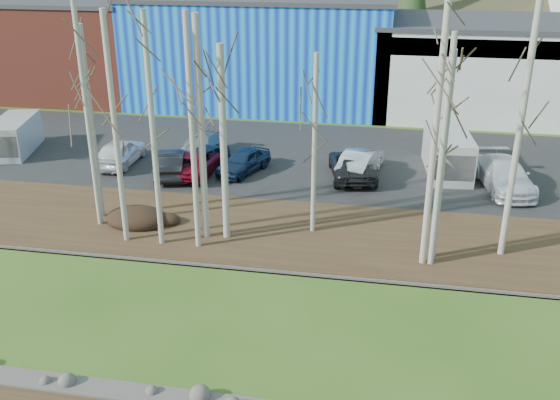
% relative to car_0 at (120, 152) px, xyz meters
% --- Properties ---
extents(river, '(80.00, 8.00, 0.90)m').
position_rel_car_0_xyz_m(river, '(11.06, -14.44, -0.90)').
color(river, black).
rests_on(river, ground).
extents(far_bank_rocks, '(80.00, 0.80, 0.46)m').
position_rel_car_0_xyz_m(far_bank_rocks, '(11.06, -10.34, -0.90)').
color(far_bank_rocks, '#47423D').
rests_on(far_bank_rocks, ground).
extents(far_bank, '(80.00, 7.00, 0.15)m').
position_rel_car_0_xyz_m(far_bank, '(11.06, -7.14, -0.82)').
color(far_bank, '#382616').
rests_on(far_bank, ground).
extents(parking_lot, '(80.00, 14.00, 0.14)m').
position_rel_car_0_xyz_m(parking_lot, '(11.06, 3.36, -0.83)').
color(parking_lot, black).
rests_on(parking_lot, ground).
extents(building_brick, '(16.32, 12.24, 7.80)m').
position_rel_car_0_xyz_m(building_brick, '(-12.94, 17.36, 3.01)').
color(building_brick, brown).
rests_on(building_brick, ground).
extents(building_blue, '(20.40, 12.24, 8.30)m').
position_rel_car_0_xyz_m(building_blue, '(5.06, 17.36, 3.26)').
color(building_blue, '#0F32AE').
rests_on(building_blue, ground).
extents(building_white, '(18.36, 12.24, 6.80)m').
position_rel_car_0_xyz_m(building_white, '(23.06, 17.34, 2.51)').
color(building_white, beige).
rests_on(building_white, ground).
extents(dirt_mound, '(2.92, 2.06, 0.57)m').
position_rel_car_0_xyz_m(dirt_mound, '(4.10, -7.56, -0.46)').
color(dirt_mound, black).
rests_on(dirt_mound, far_bank).
extents(birch_0, '(0.28, 0.28, 8.91)m').
position_rel_car_0_xyz_m(birch_0, '(2.12, -7.06, 3.71)').
color(birch_0, beige).
rests_on(birch_0, far_bank).
extents(birch_1, '(0.22, 0.22, 11.71)m').
position_rel_car_0_xyz_m(birch_1, '(2.42, -7.90, 5.11)').
color(birch_1, beige).
rests_on(birch_1, far_bank).
extents(birch_2, '(0.29, 0.29, 9.59)m').
position_rel_car_0_xyz_m(birch_2, '(7.65, -8.27, 4.05)').
color(birch_2, beige).
rests_on(birch_2, far_bank).
extents(birch_3, '(0.24, 0.24, 9.80)m').
position_rel_car_0_xyz_m(birch_3, '(5.93, -9.24, 4.15)').
color(birch_3, beige).
rests_on(birch_3, far_bank).
extents(birch_4, '(0.30, 0.30, 8.44)m').
position_rel_car_0_xyz_m(birch_4, '(8.56, -8.16, 3.47)').
color(birch_4, beige).
rests_on(birch_4, far_bank).
extents(birch_5, '(0.21, 0.21, 7.98)m').
position_rel_car_0_xyz_m(birch_5, '(12.22, -6.86, 3.24)').
color(birch_5, beige).
rests_on(birch_5, far_bank).
extents(birch_6, '(0.23, 0.23, 9.24)m').
position_rel_car_0_xyz_m(birch_6, '(17.37, -9.04, 3.87)').
color(birch_6, beige).
rests_on(birch_6, far_bank).
extents(birch_7, '(0.26, 0.26, 11.51)m').
position_rel_car_0_xyz_m(birch_7, '(17.04, -9.02, 5.01)').
color(birch_7, beige).
rests_on(birch_7, far_bank).
extents(birch_8, '(0.27, 0.27, 8.52)m').
position_rel_car_0_xyz_m(birch_8, '(17.46, -8.42, 3.51)').
color(birch_8, beige).
rests_on(birch_8, far_bank).
extents(birch_9, '(0.26, 0.26, 11.01)m').
position_rel_car_0_xyz_m(birch_9, '(20.31, -7.64, 4.76)').
color(birch_9, beige).
rests_on(birch_9, far_bank).
extents(birch_10, '(0.24, 0.24, 9.80)m').
position_rel_car_0_xyz_m(birch_10, '(7.59, -9.24, 4.15)').
color(birch_10, beige).
rests_on(birch_10, far_bank).
extents(birch_11, '(0.24, 0.24, 9.80)m').
position_rel_car_0_xyz_m(birch_11, '(4.30, -9.24, 4.15)').
color(birch_11, beige).
rests_on(birch_11, far_bank).
extents(car_0, '(1.80, 4.45, 1.52)m').
position_rel_car_0_xyz_m(car_0, '(0.00, 0.00, 0.00)').
color(car_0, white).
rests_on(car_0, parking_lot).
extents(car_1, '(2.54, 4.61, 1.44)m').
position_rel_car_0_xyz_m(car_1, '(3.54, -1.14, -0.04)').
color(car_1, black).
rests_on(car_1, parking_lot).
extents(car_2, '(2.19, 4.73, 1.31)m').
position_rel_car_0_xyz_m(car_2, '(4.78, -0.73, -0.10)').
color(car_2, maroon).
rests_on(car_2, parking_lot).
extents(car_3, '(2.30, 5.11, 1.45)m').
position_rel_car_0_xyz_m(car_3, '(4.33, 1.54, -0.03)').
color(car_3, gray).
rests_on(car_3, parking_lot).
extents(car_4, '(2.83, 4.22, 1.34)m').
position_rel_car_0_xyz_m(car_4, '(7.38, -0.02, -0.09)').
color(car_4, '#162949').
rests_on(car_4, parking_lot).
extents(car_5, '(2.53, 4.81, 1.51)m').
position_rel_car_0_xyz_m(car_5, '(13.86, 0.67, -0.00)').
color(car_5, silver).
rests_on(car_5, parking_lot).
extents(car_6, '(3.20, 5.36, 1.39)m').
position_rel_car_0_xyz_m(car_6, '(13.45, 0.35, -0.06)').
color(car_6, '#232325').
rests_on(car_6, parking_lot).
extents(car_7, '(3.07, 5.67, 1.56)m').
position_rel_car_0_xyz_m(car_7, '(21.43, 0.01, 0.02)').
color(car_7, white).
rests_on(car_7, parking_lot).
extents(car_8, '(2.83, 4.22, 1.34)m').
position_rel_car_0_xyz_m(car_8, '(4.96, -0.02, -0.09)').
color(car_8, '#162949').
rests_on(car_8, parking_lot).
extents(van_white, '(2.59, 5.39, 2.29)m').
position_rel_car_0_xyz_m(van_white, '(18.65, 1.90, 0.39)').
color(van_white, silver).
rests_on(van_white, parking_lot).
extents(van_grey, '(3.06, 5.07, 2.07)m').
position_rel_car_0_xyz_m(van_grey, '(-7.24, 0.82, 0.28)').
color(van_grey, silver).
rests_on(van_grey, parking_lot).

